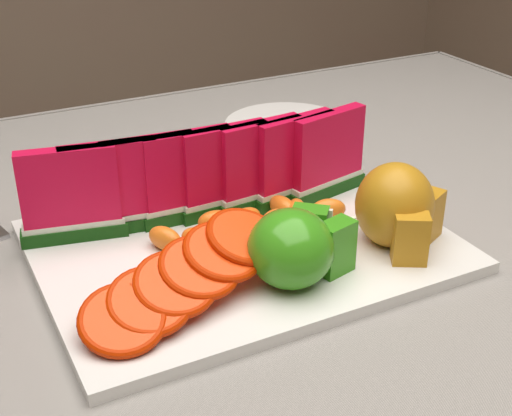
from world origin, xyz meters
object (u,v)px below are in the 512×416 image
object	(u,v)px
platter	(243,246)
apple_cluster	(296,247)
pear_cluster	(397,208)
side_plate	(287,126)

from	to	relation	value
platter	apple_cluster	bearing A→B (deg)	-80.98
pear_cluster	side_plate	size ratio (longest dim) A/B	0.48
apple_cluster	side_plate	distance (m)	0.41
platter	apple_cluster	xyz separation A→B (m)	(0.01, -0.08, 0.04)
side_plate	apple_cluster	bearing A→B (deg)	-118.47
platter	side_plate	size ratio (longest dim) A/B	1.87
pear_cluster	platter	bearing A→B (deg)	152.15
platter	side_plate	xyz separation A→B (m)	(0.21, 0.28, -0.00)
side_plate	pear_cluster	bearing A→B (deg)	-102.07
platter	pear_cluster	xyz separation A→B (m)	(0.13, -0.07, 0.04)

